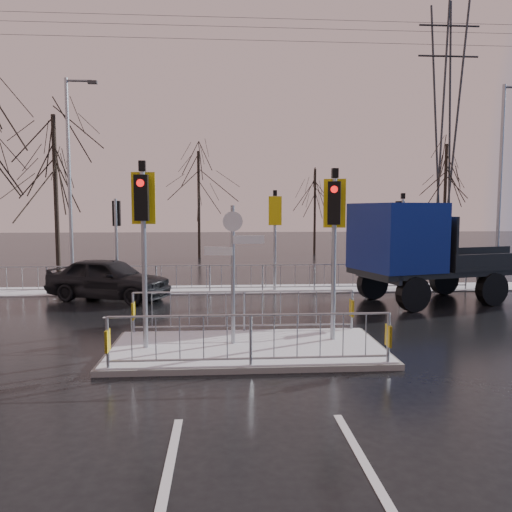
{
  "coord_description": "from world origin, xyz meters",
  "views": [
    {
      "loc": [
        -0.55,
        -10.73,
        3.12
      ],
      "look_at": [
        0.44,
        3.5,
        1.8
      ],
      "focal_mm": 35.0,
      "sensor_mm": 36.0,
      "label": 1
    }
  ],
  "objects": [
    {
      "name": "traffic_island",
      "position": [
        -0.01,
        0.01,
        0.39
      ],
      "size": [
        6.0,
        3.04,
        4.15
      ],
      "color": "slate",
      "rests_on": "ground"
    },
    {
      "name": "snow_verge",
      "position": [
        0.0,
        8.6,
        0.02
      ],
      "size": [
        30.0,
        2.0,
        0.04
      ],
      "primitive_type": "cube",
      "color": "white",
      "rests_on": "ground"
    },
    {
      "name": "tree_near_b",
      "position": [
        -8.0,
        12.5,
        5.15
      ],
      "size": [
        4.0,
        4.0,
        7.55
      ],
      "color": "black",
      "rests_on": "ground"
    },
    {
      "name": "car_far_lane",
      "position": [
        -4.48,
        6.78,
        0.74
      ],
      "size": [
        4.68,
        3.18,
        1.48
      ],
      "primitive_type": "imported",
      "rotation": [
        0.0,
        0.0,
        1.21
      ],
      "color": "black",
      "rests_on": "ground"
    },
    {
      "name": "street_lamp_right",
      "position": [
        10.57,
        8.5,
        4.39
      ],
      "size": [
        1.25,
        0.18,
        8.0
      ],
      "color": "#91979E",
      "rests_on": "ground"
    },
    {
      "name": "flatbed_truck",
      "position": [
        6.12,
        5.43,
        1.78
      ],
      "size": [
        7.63,
        4.41,
        3.34
      ],
      "color": "black",
      "rests_on": "ground"
    },
    {
      "name": "tree_far_a",
      "position": [
        -2.0,
        22.0,
        4.82
      ],
      "size": [
        3.75,
        3.75,
        7.08
      ],
      "color": "black",
      "rests_on": "ground"
    },
    {
      "name": "pylon_wires",
      "position": [
        16.88,
        30.0,
        11.03
      ],
      "size": [
        70.0,
        2.38,
        19.97
      ],
      "color": "#2D3033",
      "rests_on": "ground"
    },
    {
      "name": "lane_markings",
      "position": [
        0.0,
        -0.33,
        0.0
      ],
      "size": [
        8.0,
        11.38,
        0.01
      ],
      "color": "silver",
      "rests_on": "ground"
    },
    {
      "name": "tree_far_b",
      "position": [
        6.0,
        24.0,
        4.18
      ],
      "size": [
        3.25,
        3.25,
        6.14
      ],
      "color": "black",
      "rests_on": "ground"
    },
    {
      "name": "far_kerb_fixtures",
      "position": [
        0.29,
        8.09,
        1.02
      ],
      "size": [
        18.0,
        0.65,
        3.83
      ],
      "color": "#91979E",
      "rests_on": "ground"
    },
    {
      "name": "ground",
      "position": [
        0.0,
        0.0,
        0.0
      ],
      "size": [
        120.0,
        120.0,
        0.0
      ],
      "primitive_type": "plane",
      "color": "black",
      "rests_on": "ground"
    },
    {
      "name": "tree_far_c",
      "position": [
        14.0,
        21.0,
        5.15
      ],
      "size": [
        4.0,
        4.0,
        7.55
      ],
      "color": "black",
      "rests_on": "ground"
    },
    {
      "name": "street_lamp_left",
      "position": [
        -6.43,
        9.5,
        4.49
      ],
      "size": [
        1.25,
        0.18,
        8.2
      ],
      "color": "#91979E",
      "rests_on": "ground"
    }
  ]
}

